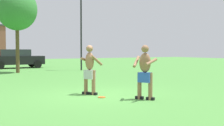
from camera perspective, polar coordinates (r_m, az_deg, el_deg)
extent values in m
plane|color=#4C8E3D|center=(10.20, -2.84, -6.18)|extent=(80.00, 80.00, 0.00)
cube|color=black|center=(10.44, -5.01, -5.73)|extent=(0.22, 0.28, 0.09)
cylinder|color=#936647|center=(10.40, -5.02, -3.66)|extent=(0.13, 0.13, 0.85)
cube|color=black|center=(10.27, -3.55, -5.87)|extent=(0.22, 0.28, 0.09)
cylinder|color=#936647|center=(10.22, -3.55, -3.76)|extent=(0.13, 0.13, 0.85)
cube|color=#B7B7BC|center=(10.28, -4.30, -2.20)|extent=(0.38, 0.42, 0.31)
ellipsoid|color=#936647|center=(10.25, -4.31, 0.36)|extent=(0.35, 0.39, 0.62)
cylinder|color=#936647|center=(10.46, -5.01, 0.57)|extent=(0.54, 0.40, 0.21)
cylinder|color=#936647|center=(10.21, -2.96, 0.53)|extent=(0.54, 0.26, 0.39)
sphere|color=#936647|center=(10.25, -4.31, 2.77)|extent=(0.24, 0.24, 0.24)
cube|color=black|center=(9.30, 7.33, -6.77)|extent=(0.22, 0.28, 0.09)
cylinder|color=#936647|center=(9.24, 7.35, -4.47)|extent=(0.13, 0.13, 0.84)
cube|color=black|center=(9.44, 5.27, -6.62)|extent=(0.22, 0.28, 0.09)
cylinder|color=#936647|center=(9.39, 5.28, -4.35)|extent=(0.13, 0.13, 0.84)
cube|color=blue|center=(9.29, 6.31, -2.75)|extent=(0.40, 0.46, 0.30)
ellipsoid|color=#936647|center=(9.25, 6.33, 0.07)|extent=(0.38, 0.43, 0.61)
cylinder|color=#936647|center=(9.06, 7.51, 0.21)|extent=(0.58, 0.29, 0.23)
cylinder|color=#936647|center=(9.26, 4.68, 0.27)|extent=(0.48, 0.42, 0.36)
sphere|color=#936647|center=(9.25, 6.34, 2.72)|extent=(0.23, 0.23, 0.23)
cylinder|color=orange|center=(9.70, -1.99, -6.56)|extent=(0.24, 0.24, 0.03)
cube|color=black|center=(26.39, -17.72, 0.52)|extent=(4.31, 1.82, 0.70)
cube|color=#282D33|center=(26.33, -18.16, 1.88)|extent=(2.42, 1.60, 0.56)
cylinder|color=black|center=(27.64, -15.09, -0.09)|extent=(0.64, 0.22, 0.64)
cylinder|color=black|center=(25.92, -14.02, -0.24)|extent=(0.64, 0.22, 0.64)
cylinder|color=black|center=(25.22, -20.58, -0.40)|extent=(0.64, 0.22, 0.64)
cylinder|color=black|center=(22.65, -5.92, 6.16)|extent=(0.12, 0.12, 5.96)
cylinder|color=brown|center=(20.93, -17.62, 2.65)|extent=(0.24, 0.24, 3.26)
ellipsoid|color=#387F38|center=(21.10, -17.71, 9.78)|extent=(2.65, 2.65, 2.83)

